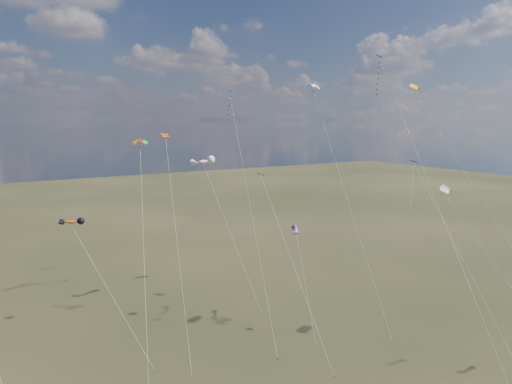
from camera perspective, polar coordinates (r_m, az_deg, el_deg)
diamond_black_high at (r=68.15m, az=15.86°, el=11.91°), size 11.55×31.14×37.10m
diamond_navy_tall at (r=72.62m, az=-2.92°, el=8.97°), size 7.52×25.35×32.57m
diamond_black_mid at (r=58.77m, az=2.65°, el=-3.44°), size 1.73×17.90×20.69m
diamond_navy_right at (r=60.23m, az=19.41°, el=-0.15°), size 4.15×13.57×22.80m
diamond_orange_center at (r=57.84m, az=-10.53°, el=0.25°), size 3.66×15.04×26.02m
parafoil_yellow at (r=62.35m, az=19.40°, el=12.32°), size 10.18×20.12×32.73m
parafoil_blue_white at (r=77.00m, az=7.26°, el=12.92°), size 6.03×24.06×33.97m
parafoil_striped at (r=61.85m, az=22.71°, el=0.50°), size 6.42×14.96×20.11m
parafoil_tricolor at (r=60.43m, az=-14.30°, el=6.00°), size 5.65×15.56×25.62m
novelty_orange_black at (r=59.75m, az=-22.16°, el=-3.56°), size 7.65×13.12×16.05m
novelty_white_purple at (r=63.59m, az=5.02°, el=-4.78°), size 3.96×9.99×13.18m
novelty_redwhite_stripe at (r=69.78m, az=-6.59°, el=3.78°), size 5.97×12.07×22.27m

